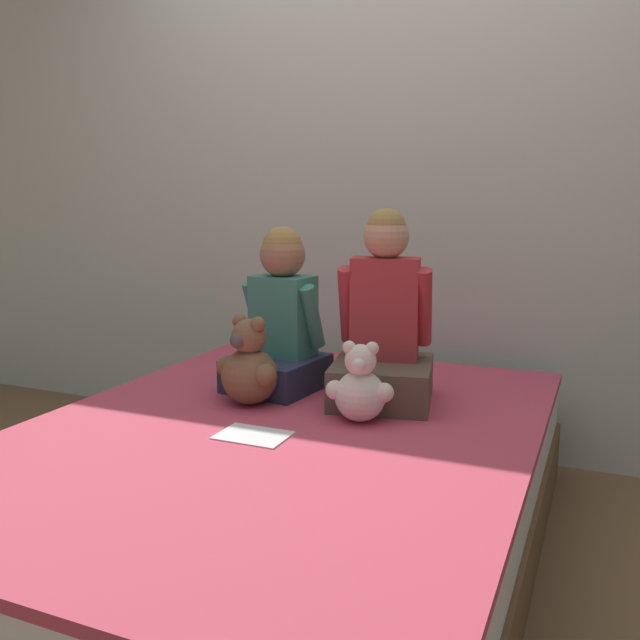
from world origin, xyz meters
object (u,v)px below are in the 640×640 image
Objects in this scene: child_on_left at (281,321)px; child_on_right at (384,331)px; sign_card at (253,435)px; teddy_bear_held_by_right_child at (360,388)px; teddy_bear_held_by_left_child at (249,367)px; bed at (279,493)px.

child_on_left is 0.40m from child_on_right.
child_on_left is at bearing 107.56° from sign_card.
child_on_left is 2.31× the size of teddy_bear_held_by_right_child.
teddy_bear_held_by_right_child is 1.22× the size of sign_card.
child_on_left is 1.93× the size of teddy_bear_held_by_left_child.
teddy_bear_held_by_left_child is 1.20× the size of teddy_bear_held_by_right_child.
bed is at bearing 73.16° from sign_card.
teddy_bear_held_by_left_child is at bearing -84.07° from child_on_left.
bed is at bearing -57.55° from child_on_left.
child_on_right reaches higher than sign_card.
sign_card is (-0.24, -0.51, -0.24)m from child_on_right.
child_on_left reaches higher than teddy_bear_held_by_right_child.
child_on_right is (0.40, -0.00, -0.00)m from child_on_left.
teddy_bear_held_by_left_child reaches higher than teddy_bear_held_by_right_child.
bed is 0.65m from child_on_left.
bed is 6.62× the size of teddy_bear_held_by_left_child.
child_on_right is at bearing 62.83° from bed.
teddy_bear_held_by_right_child is at bearing 46.26° from sign_card.
child_on_right is at bearing 45.75° from teddy_bear_held_by_left_child.
teddy_bear_held_by_left_child is (-0.20, 0.17, 0.35)m from bed.
sign_card is at bearing -126.81° from child_on_right.
sign_card is (0.16, -0.51, -0.25)m from child_on_left.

